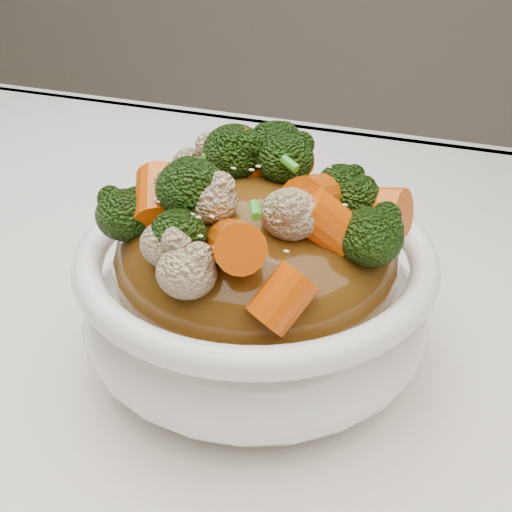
% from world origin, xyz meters
% --- Properties ---
extents(tablecloth, '(1.20, 0.80, 0.04)m').
position_xyz_m(tablecloth, '(0.00, 0.00, 0.73)').
color(tablecloth, white).
rests_on(tablecloth, dining_table).
extents(bowl, '(0.27, 0.27, 0.08)m').
position_xyz_m(bowl, '(0.02, 0.01, 0.79)').
color(bowl, white).
rests_on(bowl, tablecloth).
extents(sauce_base, '(0.21, 0.21, 0.09)m').
position_xyz_m(sauce_base, '(0.02, 0.01, 0.82)').
color(sauce_base, '#52300E').
rests_on(sauce_base, bowl).
extents(carrots, '(0.21, 0.21, 0.05)m').
position_xyz_m(carrots, '(0.02, 0.01, 0.88)').
color(carrots, '#D24F06').
rests_on(carrots, sauce_base).
extents(broccoli, '(0.21, 0.21, 0.04)m').
position_xyz_m(broccoli, '(0.02, 0.01, 0.88)').
color(broccoli, black).
rests_on(broccoli, sauce_base).
extents(cauliflower, '(0.21, 0.21, 0.04)m').
position_xyz_m(cauliflower, '(0.02, 0.01, 0.88)').
color(cauliflower, '#CEB68C').
rests_on(cauliflower, sauce_base).
extents(scallions, '(0.16, 0.16, 0.02)m').
position_xyz_m(scallions, '(0.02, 0.01, 0.88)').
color(scallions, '#319422').
rests_on(scallions, sauce_base).
extents(sesame_seeds, '(0.19, 0.19, 0.01)m').
position_xyz_m(sesame_seeds, '(0.02, 0.01, 0.88)').
color(sesame_seeds, beige).
rests_on(sesame_seeds, sauce_base).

